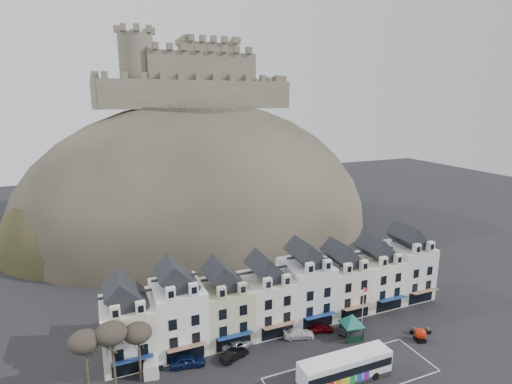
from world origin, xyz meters
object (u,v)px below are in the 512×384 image
at_px(car_black, 234,354).
at_px(car_silver, 238,344).
at_px(red_buoy, 420,335).
at_px(white_van, 152,364).
at_px(bus_shelter, 352,320).
at_px(car_navy, 187,361).
at_px(bus, 345,367).
at_px(flagpole, 363,306).
at_px(car_white, 299,333).
at_px(car_maroon, 321,328).
at_px(car_charcoal, 350,327).

relative_size(car_black, car_silver, 0.88).
xyz_separation_m(red_buoy, white_van, (-36.94, 8.41, -0.06)).
bearing_deg(white_van, bus_shelter, 2.31).
bearing_deg(red_buoy, car_silver, 161.38).
xyz_separation_m(car_navy, car_black, (6.20, -0.93, -0.11)).
distance_m(car_black, car_silver, 2.29).
relative_size(bus, car_black, 2.97).
relative_size(car_navy, car_black, 1.12).
distance_m(bus, red_buoy, 15.34).
bearing_deg(flagpole, white_van, 174.41).
distance_m(car_white, car_maroon, 3.86).
xyz_separation_m(bus, car_navy, (-17.45, 10.27, -1.12)).
bearing_deg(red_buoy, flagpole, 138.96).
bearing_deg(flagpole, car_white, 167.51).
distance_m(bus_shelter, car_navy, 24.01).
height_order(red_buoy, car_black, red_buoy).
relative_size(white_van, car_black, 1.08).
relative_size(red_buoy, car_navy, 0.43).
bearing_deg(car_navy, car_charcoal, -83.95).
bearing_deg(bus_shelter, red_buoy, -18.88).
distance_m(car_black, car_white, 10.45).
xyz_separation_m(flagpole, car_black, (-20.09, 1.10, -3.41)).
bearing_deg(red_buoy, car_maroon, 147.87).
bearing_deg(car_silver, bus_shelter, -123.17).
relative_size(bus_shelter, car_white, 1.31).
height_order(car_navy, car_charcoal, car_navy).
height_order(car_navy, car_black, car_navy).
bearing_deg(red_buoy, bus_shelter, 152.65).
distance_m(car_black, car_charcoal, 18.27).
bearing_deg(bus, car_silver, 132.16).
relative_size(flagpole, car_maroon, 1.95).
distance_m(bus_shelter, car_charcoal, 2.76).
height_order(car_maroon, car_charcoal, car_charcoal).
height_order(bus_shelter, red_buoy, bus_shelter).
distance_m(bus, flagpole, 12.28).
xyz_separation_m(flagpole, white_van, (-30.73, 3.01, -3.13)).
bearing_deg(flagpole, car_black, 176.88).
xyz_separation_m(bus, car_silver, (-10.05, 11.29, -1.25)).
distance_m(car_navy, car_silver, 7.47).
height_order(car_white, car_charcoal, car_charcoal).
relative_size(red_buoy, car_silver, 0.43).
height_order(bus_shelter, car_maroon, bus_shelter).
bearing_deg(car_silver, car_maroon, -113.58).
bearing_deg(car_black, car_navy, 60.51).
xyz_separation_m(car_black, car_silver, (1.20, 1.95, -0.02)).
bearing_deg(car_white, car_black, 111.38).
distance_m(bus_shelter, car_maroon, 5.04).
xyz_separation_m(car_silver, car_charcoal, (17.06, -2.50, 0.06)).
relative_size(car_silver, car_maroon, 1.27).
height_order(flagpole, car_charcoal, flagpole).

